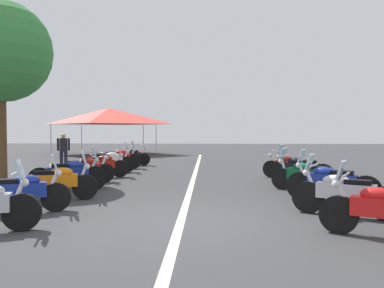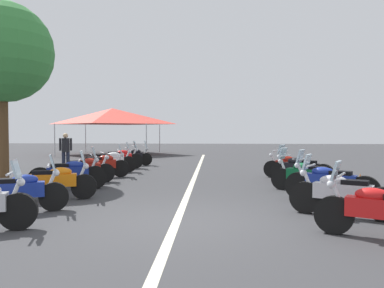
# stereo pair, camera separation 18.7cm
# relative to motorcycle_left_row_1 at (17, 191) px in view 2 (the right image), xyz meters

# --- Properties ---
(ground_plane) EXTENTS (80.00, 80.00, 0.00)m
(ground_plane) POSITION_rel_motorcycle_left_row_1_xyz_m (-0.53, -3.32, -0.46)
(ground_plane) COLOR #38383A
(lane_centre_stripe) EXTENTS (26.57, 0.16, 0.01)m
(lane_centre_stripe) POSITION_rel_motorcycle_left_row_1_xyz_m (5.21, -3.32, -0.45)
(lane_centre_stripe) COLOR beige
(lane_centre_stripe) RESTS_ON ground_plane
(motorcycle_left_row_1) EXTENTS (1.00, 1.98, 1.19)m
(motorcycle_left_row_1) POSITION_rel_motorcycle_left_row_1_xyz_m (0.00, 0.00, 0.00)
(motorcycle_left_row_1) COLOR black
(motorcycle_left_row_1) RESTS_ON ground_plane
(motorcycle_left_row_2) EXTENTS (0.85, 2.01, 1.20)m
(motorcycle_left_row_2) POSITION_rel_motorcycle_left_row_1_xyz_m (1.47, -0.16, 0.00)
(motorcycle_left_row_2) COLOR black
(motorcycle_left_row_2) RESTS_ON ground_plane
(motorcycle_left_row_3) EXTENTS (1.01, 2.03, 1.22)m
(motorcycle_left_row_3) POSITION_rel_motorcycle_left_row_1_xyz_m (3.02, 0.08, 0.02)
(motorcycle_left_row_3) COLOR black
(motorcycle_left_row_3) RESTS_ON ground_plane
(motorcycle_left_row_4) EXTENTS (1.03, 1.86, 0.99)m
(motorcycle_left_row_4) POSITION_rel_motorcycle_left_row_1_xyz_m (4.42, 0.13, -0.01)
(motorcycle_left_row_4) COLOR black
(motorcycle_left_row_4) RESTS_ON ground_plane
(motorcycle_left_row_5) EXTENTS (0.78, 1.98, 1.20)m
(motorcycle_left_row_5) POSITION_rel_motorcycle_left_row_1_xyz_m (5.90, -0.01, 0.00)
(motorcycle_left_row_5) COLOR black
(motorcycle_left_row_5) RESTS_ON ground_plane
(motorcycle_left_row_6) EXTENTS (0.89, 2.11, 1.22)m
(motorcycle_left_row_6) POSITION_rel_motorcycle_left_row_1_xyz_m (7.38, 0.11, 0.01)
(motorcycle_left_row_6) COLOR black
(motorcycle_left_row_6) RESTS_ON ground_plane
(motorcycle_left_row_7) EXTENTS (0.93, 2.04, 1.22)m
(motorcycle_left_row_7) POSITION_rel_motorcycle_left_row_1_xyz_m (8.86, 0.09, 0.02)
(motorcycle_left_row_7) COLOR black
(motorcycle_left_row_7) RESTS_ON ground_plane
(motorcycle_left_row_8) EXTENTS (0.73, 1.96, 1.19)m
(motorcycle_left_row_8) POSITION_rel_motorcycle_left_row_1_xyz_m (10.40, -0.13, -0.00)
(motorcycle_left_row_8) COLOR black
(motorcycle_left_row_8) RESTS_ON ground_plane
(motorcycle_right_row_0) EXTENTS (1.14, 1.95, 1.20)m
(motorcycle_right_row_0) POSITION_rel_motorcycle_left_row_1_xyz_m (-1.53, -6.61, 0.01)
(motorcycle_right_row_0) COLOR black
(motorcycle_right_row_0) RESTS_ON ground_plane
(motorcycle_right_row_1) EXTENTS (1.13, 1.90, 1.21)m
(motorcycle_right_row_1) POSITION_rel_motorcycle_left_row_1_xyz_m (0.04, -6.49, 0.01)
(motorcycle_right_row_1) COLOR black
(motorcycle_right_row_1) RESTS_ON ground_plane
(motorcycle_right_row_2) EXTENTS (1.18, 1.95, 1.23)m
(motorcycle_right_row_2) POSITION_rel_motorcycle_left_row_1_xyz_m (1.54, -6.71, 0.02)
(motorcycle_right_row_2) COLOR black
(motorcycle_right_row_2) RESTS_ON ground_plane
(motorcycle_right_row_3) EXTENTS (1.36, 1.85, 1.20)m
(motorcycle_right_row_3) POSITION_rel_motorcycle_left_row_1_xyz_m (3.00, -6.55, 0.01)
(motorcycle_right_row_3) COLOR black
(motorcycle_right_row_3) RESTS_ON ground_plane
(motorcycle_right_row_4) EXTENTS (1.31, 1.78, 1.23)m
(motorcycle_right_row_4) POSITION_rel_motorcycle_left_row_1_xyz_m (4.58, -6.71, 0.02)
(motorcycle_right_row_4) COLOR black
(motorcycle_right_row_4) RESTS_ON ground_plane
(motorcycle_right_row_5) EXTENTS (1.06, 1.82, 0.99)m
(motorcycle_right_row_5) POSITION_rel_motorcycle_left_row_1_xyz_m (5.90, -6.68, -0.01)
(motorcycle_right_row_5) COLOR black
(motorcycle_right_row_5) RESTS_ON ground_plane
(traffic_cone_0) EXTENTS (0.36, 0.36, 0.61)m
(traffic_cone_0) POSITION_rel_motorcycle_left_row_1_xyz_m (2.30, -7.70, -0.17)
(traffic_cone_0) COLOR orange
(traffic_cone_0) RESTS_ON ground_plane
(bystander_1) EXTENTS (0.32, 0.52, 1.56)m
(bystander_1) POSITION_rel_motorcycle_left_row_1_xyz_m (8.19, 2.21, 0.45)
(bystander_1) COLOR #1E2338
(bystander_1) RESTS_ON ground_plane
(roadside_tree_0) EXTENTS (3.36, 3.36, 5.99)m
(roadside_tree_0) POSITION_rel_motorcycle_left_row_1_xyz_m (4.94, 3.06, 3.83)
(roadside_tree_0) COLOR brown
(roadside_tree_0) RESTS_ON ground_plane
(event_tent) EXTENTS (6.42, 6.42, 3.20)m
(event_tent) POSITION_rel_motorcycle_left_row_1_xyz_m (18.68, 3.02, 2.19)
(event_tent) COLOR #E54C3F
(event_tent) RESTS_ON ground_plane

